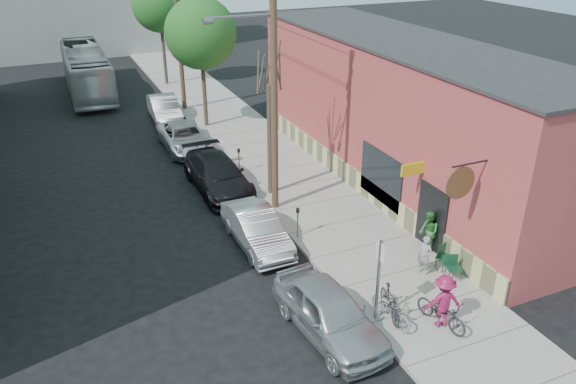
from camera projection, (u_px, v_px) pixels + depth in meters
name	position (u px, v px, depth m)	size (l,w,h in m)	color
ground	(260.00, 275.00, 19.75)	(120.00, 120.00, 0.00)	black
sidewalk	(259.00, 150.00, 30.32)	(4.50, 58.00, 0.15)	#9A958F
cafe_building	(401.00, 113.00, 25.70)	(6.60, 20.20, 6.61)	#A43D3E
sign_post	(379.00, 273.00, 16.66)	(0.07, 0.45, 2.80)	slate
parking_meter_near	(298.00, 218.00, 21.52)	(0.14, 0.14, 1.24)	slate
parking_meter_far	(239.00, 157.00, 27.09)	(0.14, 0.14, 1.24)	slate
utility_pole_near	(273.00, 87.00, 21.87)	(3.57, 0.28, 10.00)	#503A28
utility_pole_far	(178.00, 27.00, 34.58)	(1.80, 0.28, 10.00)	#503A28
tree_bare	(270.00, 141.00, 24.37)	(0.24, 0.24, 4.98)	#44392C
tree_leafy_mid	(201.00, 33.00, 31.47)	(4.04, 4.04, 7.43)	#44392C
tree_leafy_far	(159.00, 5.00, 39.98)	(3.94, 3.94, 7.70)	#44392C
patio_chair_a	(454.00, 268.00, 19.10)	(0.50, 0.50, 0.88)	#0F3721
patio_chair_b	(444.00, 258.00, 19.68)	(0.50, 0.50, 0.88)	#0F3721
patron_grey	(425.00, 256.00, 19.26)	(0.54, 0.35, 1.48)	gray
patron_green	(429.00, 232.00, 20.57)	(0.80, 0.62, 1.64)	#2B6D30
cyclist	(443.00, 301.00, 16.73)	(1.13, 0.65, 1.75)	maroon
cyclist_bike	(442.00, 312.00, 16.90)	(0.64, 1.83, 0.96)	black
parked_bike_a	(390.00, 302.00, 17.29)	(0.47, 1.66, 1.00)	black
parked_bike_b	(391.00, 309.00, 17.07)	(0.60, 1.73, 0.91)	slate
car_0	(329.00, 312.00, 16.65)	(1.83, 4.54, 1.55)	#A8ABAF
car_1	(257.00, 229.00, 21.28)	(1.50, 4.31, 1.42)	#A7A9AF
car_2	(218.00, 175.00, 25.68)	(2.17, 5.33, 1.55)	black
car_3	(185.00, 137.00, 30.35)	(2.25, 4.89, 1.36)	#ADB1B6
car_4	(164.00, 109.00, 34.66)	(1.60, 4.60, 1.52)	#909497
bus	(86.00, 71.00, 39.96)	(2.72, 11.62, 3.24)	silver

